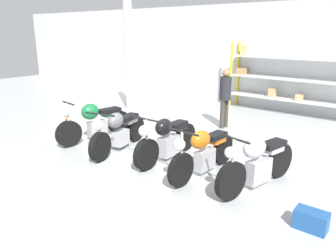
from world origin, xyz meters
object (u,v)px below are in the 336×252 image
Objects in this scene: motorcycle_green at (95,121)px; motorcycle_grey at (119,131)px; shelving_rack at (285,78)px; traffic_cone at (68,126)px; motorcycle_silver at (258,162)px; toolbox at (311,220)px; motorcycle_black at (167,139)px; person_browsing at (225,94)px; motorcycle_orange at (203,151)px.

motorcycle_grey is at bearing 88.91° from motorcycle_green.
shelving_rack reaches higher than motorcycle_grey.
traffic_cone is at bearing -120.19° from shelving_rack.
traffic_cone is (-3.50, -6.02, -0.90)m from shelving_rack.
motorcycle_green is at bearing -76.79° from motorcycle_silver.
motorcycle_black is at bearing 166.29° from toolbox.
shelving_rack is 6.18m from motorcycle_grey.
motorcycle_grey is 1.25× the size of person_browsing.
toolbox is at bearing 74.34° from motorcycle_black.
shelving_rack reaches higher than toolbox.
motorcycle_green is 2.22m from motorcycle_black.
motorcycle_silver reaches higher than traffic_cone.
motorcycle_silver is at bearing 3.53° from traffic_cone.
motorcycle_grey is at bearing -105.75° from shelving_rack.
motorcycle_orange is (3.25, -0.07, -0.01)m from motorcycle_green.
toolbox is (2.17, -0.60, -0.34)m from motorcycle_orange.
traffic_cone is (-4.07, -0.19, -0.20)m from motorcycle_orange.
motorcycle_black is 2.96m from person_browsing.
person_browsing is (-0.70, -2.74, -0.20)m from shelving_rack.
traffic_cone is at bearing -64.83° from motorcycle_green.
motorcycle_black is (-0.46, -5.65, -0.73)m from shelving_rack.
shelving_rack is 1.97× the size of motorcycle_green.
traffic_cone is at bearing -100.18° from motorcycle_grey.
motorcycle_green reaches higher than motorcycle_silver.
motorcycle_orange is (1.03, -0.18, 0.03)m from motorcycle_black.
shelving_rack is at bearing 173.39° from motorcycle_black.
traffic_cone is (-5.10, -0.31, -0.20)m from motorcycle_silver.
motorcycle_grey is 1.04× the size of motorcycle_orange.
person_browsing is (-2.30, 2.96, 0.50)m from motorcycle_silver.
motorcycle_black reaches higher than motorcycle_grey.
shelving_rack is at bearing 150.87° from motorcycle_grey.
motorcycle_grey is at bearing -79.59° from motorcycle_black.
motorcycle_silver is (3.27, 0.21, 0.01)m from motorcycle_grey.
motorcycle_green reaches higher than motorcycle_orange.
motorcycle_green is 0.88m from traffic_cone.
motorcycle_black is 2.07m from motorcycle_silver.
motorcycle_green is 4.76× the size of toolbox.
motorcycle_grey is at bearing 3.19° from traffic_cone.
toolbox is at bearing 69.94° from motorcycle_grey.
traffic_cone is at bearing 55.26° from person_browsing.
motorcycle_green is at bearing 172.93° from toolbox.
motorcycle_grey reaches higher than toolbox.
motorcycle_grey is at bearing -85.07° from motorcycle_orange.
motorcycle_green is 5.48m from toolbox.
person_browsing is (-0.24, 2.90, 0.53)m from motorcycle_black.
motorcycle_silver is 3.78m from person_browsing.
motorcycle_green reaches higher than motorcycle_black.
shelving_rack is 2.47× the size of person_browsing.
motorcycle_grey is 3.35m from person_browsing.
shelving_rack is at bearing -98.40° from person_browsing.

